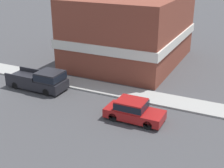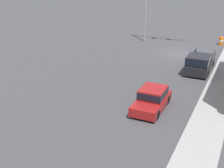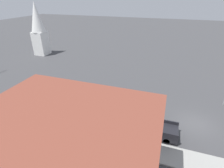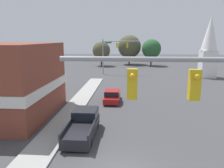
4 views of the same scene
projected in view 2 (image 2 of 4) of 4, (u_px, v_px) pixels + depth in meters
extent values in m
plane|color=#424244|center=(179.00, 54.00, 35.88)|extent=(200.00, 200.00, 0.00)
cylinder|color=gray|center=(145.00, 12.00, 39.98)|extent=(0.22, 0.22, 7.61)
cylinder|color=black|center=(157.00, 115.00, 21.20)|extent=(0.22, 0.66, 0.66)
cylinder|color=black|center=(134.00, 110.00, 21.84)|extent=(0.22, 0.66, 0.66)
cylinder|color=black|center=(167.00, 100.00, 23.44)|extent=(0.22, 0.66, 0.66)
cylinder|color=black|center=(147.00, 96.00, 24.08)|extent=(0.22, 0.66, 0.66)
cube|color=maroon|center=(151.00, 103.00, 22.57)|extent=(1.87, 4.30, 0.65)
cube|color=maroon|center=(153.00, 93.00, 22.53)|extent=(1.72, 2.06, 0.71)
cube|color=black|center=(153.00, 93.00, 22.53)|extent=(1.74, 2.15, 0.50)
cylinder|color=black|center=(207.00, 74.00, 28.72)|extent=(0.22, 0.66, 0.66)
cylinder|color=black|center=(187.00, 71.00, 29.45)|extent=(0.22, 0.66, 0.66)
cylinder|color=black|center=(213.00, 63.00, 31.59)|extent=(0.22, 0.66, 0.66)
cylinder|color=black|center=(194.00, 61.00, 32.32)|extent=(0.22, 0.66, 0.66)
cube|color=black|center=(200.00, 64.00, 30.42)|extent=(2.11, 5.51, 0.85)
cube|color=black|center=(198.00, 60.00, 28.84)|extent=(2.00, 2.09, 0.81)
cube|color=black|center=(198.00, 60.00, 28.84)|extent=(2.02, 2.18, 0.57)
cube|color=black|center=(213.00, 56.00, 30.81)|extent=(0.12, 3.12, 0.35)
cube|color=black|center=(193.00, 54.00, 31.58)|extent=(0.12, 3.12, 0.35)
cylinder|color=orange|center=(221.00, 41.00, 39.34)|extent=(0.57, 0.57, 1.00)
cylinder|color=white|center=(221.00, 41.00, 39.32)|extent=(0.59, 0.59, 0.18)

